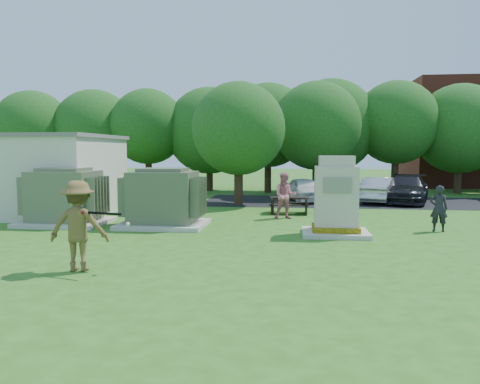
# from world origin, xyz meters

# --- Properties ---
(ground) EXTENTS (120.00, 120.00, 0.00)m
(ground) POSITION_xyz_m (0.00, 0.00, 0.00)
(ground) COLOR #2D6619
(ground) RESTS_ON ground
(parking_strip) EXTENTS (20.00, 6.00, 0.01)m
(parking_strip) POSITION_xyz_m (7.00, 13.50, 0.01)
(parking_strip) COLOR #232326
(parking_strip) RESTS_ON ground
(transformer_left) EXTENTS (3.00, 2.40, 2.07)m
(transformer_left) POSITION_xyz_m (-6.50, 4.50, 0.97)
(transformer_left) COLOR beige
(transformer_left) RESTS_ON ground
(transformer_right) EXTENTS (3.00, 2.40, 2.07)m
(transformer_right) POSITION_xyz_m (-2.80, 4.50, 0.97)
(transformer_right) COLOR beige
(transformer_right) RESTS_ON ground
(generator_cabinet) EXTENTS (2.07, 1.70, 2.52)m
(generator_cabinet) POSITION_xyz_m (3.13, 3.46, 1.10)
(generator_cabinet) COLOR beige
(generator_cabinet) RESTS_ON ground
(picnic_table) EXTENTS (1.66, 1.25, 0.71)m
(picnic_table) POSITION_xyz_m (1.58, 8.49, 0.44)
(picnic_table) COLOR black
(picnic_table) RESTS_ON ground
(batter) EXTENTS (1.38, 0.89, 2.02)m
(batter) POSITION_xyz_m (-2.91, -1.75, 1.01)
(batter) COLOR brown
(batter) RESTS_ON ground
(person_by_generator) EXTENTS (0.61, 0.45, 1.54)m
(person_by_generator) POSITION_xyz_m (6.58, 4.56, 0.77)
(person_by_generator) COLOR black
(person_by_generator) RESTS_ON ground
(person_at_picnic) EXTENTS (0.94, 0.76, 1.84)m
(person_at_picnic) POSITION_xyz_m (1.44, 6.90, 0.92)
(person_at_picnic) COLOR #D26F83
(person_at_picnic) RESTS_ON ground
(car_white) EXTENTS (2.40, 3.98, 1.27)m
(car_white) POSITION_xyz_m (2.30, 13.54, 0.63)
(car_white) COLOR white
(car_white) RESTS_ON ground
(car_silver_a) EXTENTS (2.71, 4.25, 1.32)m
(car_silver_a) POSITION_xyz_m (6.16, 13.38, 0.66)
(car_silver_a) COLOR silver
(car_silver_a) RESTS_ON ground
(car_dark) EXTENTS (3.35, 5.31, 1.43)m
(car_dark) POSITION_xyz_m (7.54, 13.46, 0.72)
(car_dark) COLOR black
(car_dark) RESTS_ON ground
(batting_equipment) EXTENTS (1.18, 0.40, 0.34)m
(batting_equipment) POSITION_xyz_m (-2.27, -1.90, 1.28)
(batting_equipment) COLOR black
(batting_equipment) RESTS_ON ground
(tree_row) EXTENTS (41.30, 13.30, 7.30)m
(tree_row) POSITION_xyz_m (1.75, 18.50, 4.15)
(tree_row) COLOR #47301E
(tree_row) RESTS_ON ground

